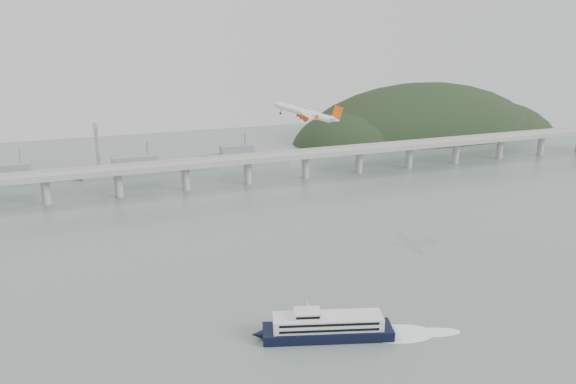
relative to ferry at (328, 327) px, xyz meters
name	(u,v)px	position (x,y,z in m)	size (l,w,h in m)	color
ground	(329,296)	(15.63, 32.90, -4.50)	(900.00, 900.00, 0.00)	slate
bridge	(222,165)	(14.48, 232.90, 13.15)	(800.00, 22.00, 23.90)	#979794
headland	(431,149)	(300.81, 364.65, -23.84)	(365.00, 155.00, 156.00)	black
distant_fleet	(15,177)	(-139.73, 297.98, 1.72)	(453.00, 60.90, 40.00)	slate
ferry	(328,327)	(0.00, 0.00, 0.00)	(85.87, 34.03, 16.59)	black
airliner	(307,113)	(34.47, 108.06, 70.68)	(41.58, 38.23, 15.14)	white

